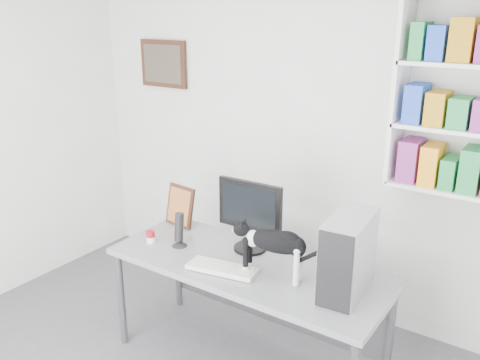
% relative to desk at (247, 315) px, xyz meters
% --- Properties ---
extents(room, '(4.01, 4.01, 2.70)m').
position_rel_desk_xyz_m(room, '(-0.28, -0.97, 0.96)').
color(room, '#55555A').
rests_on(room, ground).
extents(wall_art, '(0.52, 0.04, 0.42)m').
position_rel_desk_xyz_m(wall_art, '(-1.58, 1.00, 1.51)').
color(wall_art, '#432115').
rests_on(wall_art, room).
extents(desk, '(1.88, 0.73, 0.78)m').
position_rel_desk_xyz_m(desk, '(0.00, 0.00, 0.00)').
color(desk, gray).
rests_on(desk, room).
extents(monitor, '(0.49, 0.24, 0.51)m').
position_rel_desk_xyz_m(monitor, '(-0.10, 0.19, 0.65)').
color(monitor, black).
rests_on(monitor, desk).
extents(keyboard, '(0.47, 0.25, 0.03)m').
position_rel_desk_xyz_m(keyboard, '(-0.08, -0.16, 0.41)').
color(keyboard, silver).
rests_on(keyboard, desk).
extents(pc_tower, '(0.25, 0.49, 0.47)m').
position_rel_desk_xyz_m(pc_tower, '(0.67, 0.05, 0.63)').
color(pc_tower, '#AFAFB4').
rests_on(pc_tower, desk).
extents(speaker, '(0.13, 0.13, 0.25)m').
position_rel_desk_xyz_m(speaker, '(-0.54, -0.04, 0.52)').
color(speaker, black).
rests_on(speaker, desk).
extents(leaning_print, '(0.27, 0.13, 0.32)m').
position_rel_desk_xyz_m(leaning_print, '(-0.78, 0.25, 0.55)').
color(leaning_print, '#432115').
rests_on(leaning_print, desk).
extents(soup_can, '(0.06, 0.06, 0.09)m').
position_rel_desk_xyz_m(soup_can, '(-0.74, -0.12, 0.44)').
color(soup_can, '#A70E1D').
rests_on(soup_can, desk).
extents(cat, '(0.56, 0.23, 0.33)m').
position_rel_desk_xyz_m(cat, '(0.24, -0.05, 0.56)').
color(cat, black).
rests_on(cat, desk).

